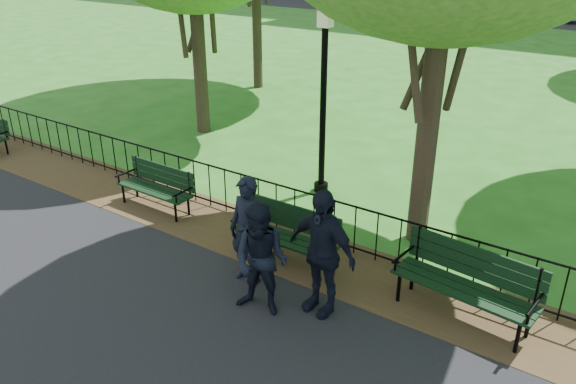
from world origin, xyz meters
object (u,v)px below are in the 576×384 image
Objects in this scene: park_bench_main at (271,223)px; park_bench_left_a at (157,182)px; person_right at (321,252)px; person_mid at (261,260)px; taxi at (462,2)px; park_bench_right_a at (468,277)px; person_left at (248,231)px; sedan_silver at (537,7)px; lamppost at (323,95)px.

park_bench_main is 2.91m from park_bench_left_a.
person_mid is at bearing -135.03° from person_right.
person_mid is 35.94m from taxi.
park_bench_left_a is 0.83× the size of park_bench_right_a.
sedan_silver is (-3.25, 32.93, -0.04)m from person_left.
lamppost is 2.02× the size of person_right.
sedan_silver is (-2.41, 29.43, -1.23)m from lamppost.
park_bench_left_a is at bearing -177.06° from taxi.
park_bench_left_a is 0.98× the size of person_left.
lamppost is at bearing 177.66° from sedan_silver.
sedan_silver is (-0.23, 31.93, 0.28)m from park_bench_left_a.
person_right is 0.47× the size of taxi.
park_bench_right_a is at bearing 17.25° from person_left.
person_left is at bearing -17.94° from park_bench_left_a.
park_bench_main is 3.18m from lamppost.
person_right is (-1.73, -1.02, 0.30)m from park_bench_right_a.
park_bench_left_a is 3.20m from person_left.
lamppost is 2.27× the size of person_mid.
sedan_silver is at bearing 104.90° from person_right.
park_bench_right_a is 0.54× the size of lamppost.
lamppost is (2.18, 2.50, 1.51)m from park_bench_left_a.
park_bench_right_a is at bearing 0.41° from park_bench_left_a.
park_bench_left_a is at bearing 146.58° from person_mid.
person_right is at bearing -143.58° from park_bench_right_a.
park_bench_right_a is at bearing 37.61° from person_right.
lamppost is 4.27m from person_right.
person_left is (3.03, -1.00, 0.32)m from park_bench_left_a.
sedan_silver is at bearing 106.98° from park_bench_right_a.
lamppost is at bearing 103.85° from park_bench_main.
person_mid is 0.89× the size of person_right.
person_mid is (1.49, -4.02, -1.21)m from lamppost.
sedan_silver is at bearing 94.82° from park_bench_main.
park_bench_left_a is 0.90× the size of person_right.
lamppost is 4.46m from person_mid.
park_bench_right_a is (3.16, 0.26, 0.02)m from park_bench_main.
person_right is at bearing -28.98° from park_bench_main.
person_mid is (0.78, -1.27, 0.22)m from park_bench_main.
person_mid is (0.65, -0.52, -0.03)m from person_left.
park_bench_main is 0.37× the size of sedan_silver.
person_mid is at bearing -171.66° from taxi.
park_bench_right_a is 1.22× the size of person_mid.
taxi is (-11.47, 33.24, 0.04)m from park_bench_right_a.
park_bench_left_a is at bearing 173.79° from person_right.
person_mid is at bearing -22.17° from park_bench_left_a.
taxi reaches higher than park_bench_left_a.
park_bench_main is at bearing 158.78° from person_right.
sedan_silver is at bearing -110.61° from taxi.
person_mid is at bearing -39.99° from person_left.
taxi reaches higher than park_bench_right_a.
person_right is (1.30, -0.02, 0.08)m from person_left.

